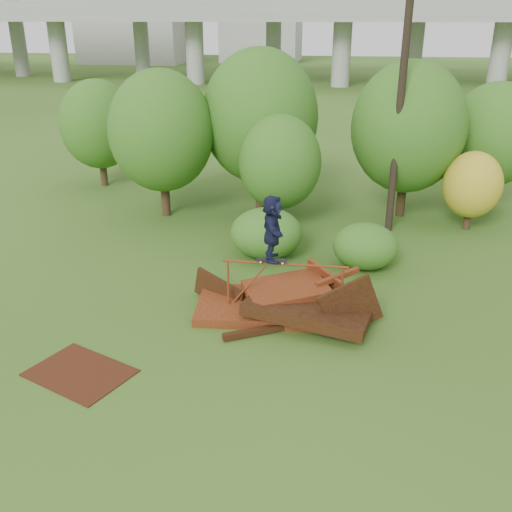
% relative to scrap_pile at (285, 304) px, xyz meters
% --- Properties ---
extents(ground, '(240.00, 240.00, 0.00)m').
position_rel_scrap_pile_xyz_m(ground, '(-0.08, -1.58, -0.37)').
color(ground, '#2D5116').
rests_on(ground, ground).
extents(scrap_pile, '(5.56, 3.40, 1.85)m').
position_rel_scrap_pile_xyz_m(scrap_pile, '(0.00, 0.00, 0.00)').
color(scrap_pile, '#42170B').
rests_on(scrap_pile, ground).
extents(grind_rail, '(3.43, 0.14, 1.66)m').
position_rel_scrap_pile_xyz_m(grind_rail, '(-0.02, -0.08, 0.89)').
color(grind_rail, maroon).
rests_on(grind_rail, ground).
extents(skateboard, '(0.83, 0.24, 0.09)m').
position_rel_scrap_pile_xyz_m(skateboard, '(-0.37, -0.08, 1.36)').
color(skateboard, black).
rests_on(skateboard, grind_rail).
extents(skater, '(0.78, 1.73, 1.80)m').
position_rel_scrap_pile_xyz_m(skater, '(-0.37, -0.08, 2.27)').
color(skater, '#171938').
rests_on(skater, skateboard).
extents(flat_plate, '(2.77, 2.41, 0.03)m').
position_rel_scrap_pile_xyz_m(flat_plate, '(-4.45, -3.58, -0.36)').
color(flat_plate, '#3D1B0D').
rests_on(flat_plate, ground).
extents(tree_0, '(4.25, 4.25, 6.00)m').
position_rel_scrap_pile_xyz_m(tree_0, '(-5.99, 8.02, 3.17)').
color(tree_0, black).
rests_on(tree_0, ground).
extents(tree_1, '(4.84, 4.84, 6.74)m').
position_rel_scrap_pile_xyz_m(tree_1, '(-2.24, 9.74, 3.58)').
color(tree_1, black).
rests_on(tree_1, ground).
extents(tree_2, '(3.18, 3.18, 4.48)m').
position_rel_scrap_pile_xyz_m(tree_2, '(-1.08, 7.27, 2.27)').
color(tree_2, black).
rests_on(tree_2, ground).
extents(tree_3, '(4.56, 4.56, 6.33)m').
position_rel_scrap_pile_xyz_m(tree_3, '(3.80, 9.59, 3.33)').
color(tree_3, black).
rests_on(tree_3, ground).
extents(tree_4, '(2.25, 2.25, 3.11)m').
position_rel_scrap_pile_xyz_m(tree_4, '(6.29, 8.30, 1.44)').
color(tree_4, black).
rests_on(tree_4, ground).
extents(tree_5, '(3.83, 3.83, 5.38)m').
position_rel_scrap_pile_xyz_m(tree_5, '(7.56, 11.47, 2.80)').
color(tree_5, black).
rests_on(tree_5, ground).
extents(tree_6, '(3.69, 3.69, 5.15)m').
position_rel_scrap_pile_xyz_m(tree_6, '(-10.46, 12.00, 2.66)').
color(tree_6, black).
rests_on(tree_6, ground).
extents(shrub_left, '(2.51, 2.32, 1.74)m').
position_rel_scrap_pile_xyz_m(shrub_left, '(-1.15, 4.23, 0.50)').
color(shrub_left, '#2B5516').
rests_on(shrub_left, ground).
extents(shrub_right, '(2.16, 1.98, 1.53)m').
position_rel_scrap_pile_xyz_m(shrub_right, '(2.24, 3.80, 0.39)').
color(shrub_right, '#2B5516').
rests_on(shrub_right, ground).
extents(utility_pole, '(1.40, 0.28, 10.39)m').
position_rel_scrap_pile_xyz_m(utility_pole, '(3.23, 7.66, 4.90)').
color(utility_pole, black).
rests_on(utility_pole, ground).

